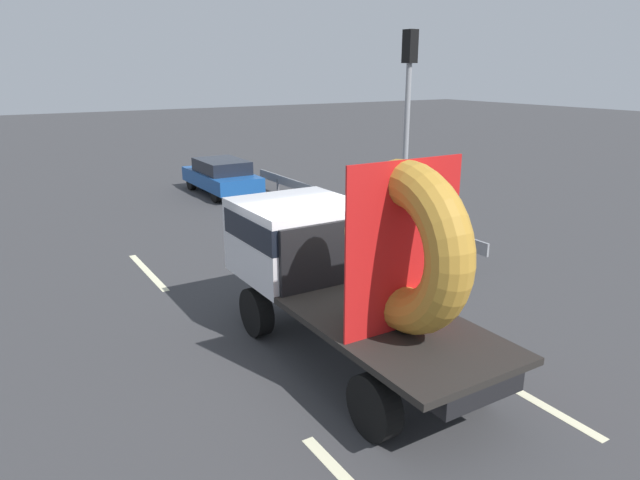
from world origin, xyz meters
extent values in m
plane|color=#38383A|center=(0.00, 0.00, 0.00)|extent=(120.00, 120.00, 0.00)
cylinder|color=black|center=(-0.90, 0.94, 0.44)|extent=(0.28, 0.88, 0.88)
cylinder|color=black|center=(0.80, 0.94, 0.44)|extent=(0.28, 0.88, 0.88)
cylinder|color=black|center=(-0.90, -2.55, 0.44)|extent=(0.28, 0.88, 0.88)
cylinder|color=black|center=(0.80, -2.55, 0.44)|extent=(0.28, 0.88, 0.88)
cube|color=black|center=(-0.05, -0.84, 0.87)|extent=(1.30, 5.55, 0.25)
cube|color=silver|center=(-0.05, 0.94, 1.67)|extent=(2.00, 1.99, 1.35)
cube|color=black|center=(-0.05, 0.89, 1.97)|extent=(2.02, 1.90, 0.44)
cube|color=black|center=(-0.05, -1.83, 1.05)|extent=(2.00, 3.56, 0.10)
cube|color=black|center=(-0.05, -0.11, 1.65)|extent=(1.80, 0.08, 1.10)
torus|color=#B7842D|center=(-0.05, -1.98, 2.28)|extent=(0.62, 2.38, 2.38)
cube|color=red|center=(-0.05, -1.98, 2.28)|extent=(1.90, 0.03, 2.38)
cylinder|color=black|center=(2.44, 13.87, 0.31)|extent=(0.21, 0.61, 0.61)
cylinder|color=black|center=(3.94, 13.87, 0.31)|extent=(0.21, 0.61, 0.61)
cylinder|color=black|center=(2.44, 11.30, 0.31)|extent=(0.21, 0.61, 0.61)
cylinder|color=black|center=(3.94, 11.30, 0.31)|extent=(0.21, 0.61, 0.61)
cube|color=#194C99|center=(3.19, 12.58, 0.57)|extent=(1.72, 4.02, 0.53)
cube|color=black|center=(3.19, 12.49, 1.07)|extent=(1.55, 2.25, 0.48)
cylinder|color=gray|center=(6.15, 5.42, 2.37)|extent=(0.16, 0.16, 4.74)
cube|color=black|center=(6.15, 5.42, 5.19)|extent=(0.30, 0.36, 0.90)
sphere|color=red|center=(6.32, 5.42, 5.47)|extent=(0.20, 0.20, 0.20)
cube|color=gray|center=(5.07, 7.05, 0.55)|extent=(0.06, 12.01, 0.32)
cylinder|color=slate|center=(5.07, 2.55, 0.28)|extent=(0.10, 0.10, 0.55)
cylinder|color=slate|center=(5.07, 5.55, 0.28)|extent=(0.10, 0.10, 0.55)
cylinder|color=slate|center=(5.07, 8.55, 0.28)|extent=(0.10, 0.10, 0.55)
cylinder|color=slate|center=(5.07, 11.56, 0.28)|extent=(0.10, 0.10, 0.55)
cube|color=beige|center=(-1.67, 5.28, 0.00)|extent=(0.16, 2.87, 0.01)
cube|color=beige|center=(1.57, -3.19, 0.00)|extent=(0.16, 2.04, 0.01)
cube|color=beige|center=(1.57, 4.83, 0.00)|extent=(0.16, 2.58, 0.01)
camera|label=1|loc=(-4.85, -7.62, 4.59)|focal=32.06mm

